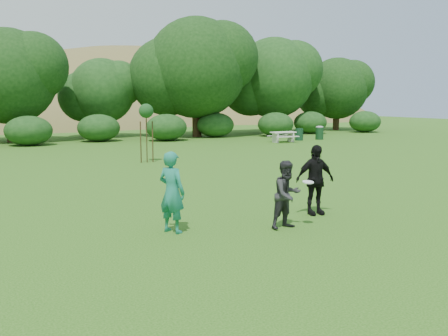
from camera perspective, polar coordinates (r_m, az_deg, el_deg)
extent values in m
plane|color=#19470C|center=(11.95, 6.49, -7.00)|extent=(120.00, 120.00, 0.00)
imported|color=#19745E|center=(11.50, -5.98, -2.76)|extent=(0.74, 0.82, 1.89)
imported|color=#272729|center=(11.92, 7.23, -3.04)|extent=(0.87, 0.73, 1.63)
imported|color=black|center=(13.45, 10.35, -1.34)|extent=(1.14, 0.59, 1.87)
cylinder|color=#143923|center=(37.74, 8.58, 3.82)|extent=(0.60, 0.60, 0.90)
cylinder|color=white|center=(12.00, 9.60, -1.60)|extent=(0.27, 0.27, 0.05)
cylinder|color=#352714|center=(24.48, -8.83, 3.54)|extent=(0.05, 0.05, 2.50)
sphere|color=#184419|center=(24.42, -8.90, 6.47)|extent=(0.70, 0.70, 0.70)
cylinder|color=#352714|center=(24.41, -9.49, 2.93)|extent=(0.06, 0.06, 2.00)
cylinder|color=#3B2C17|center=(24.60, -8.16, 2.99)|extent=(0.06, 0.06, 2.00)
cube|color=beige|center=(35.84, 6.78, 4.08)|extent=(1.80, 0.75, 0.08)
cube|color=beige|center=(35.51, 5.90, 3.44)|extent=(0.10, 0.70, 0.68)
cube|color=beige|center=(36.23, 7.64, 3.50)|extent=(0.10, 0.70, 0.68)
cube|color=beige|center=(35.36, 7.31, 3.56)|extent=(1.80, 0.28, 0.06)
cube|color=beige|center=(36.36, 6.26, 3.70)|extent=(1.80, 0.28, 0.06)
cylinder|color=#14391D|center=(38.80, 10.85, 3.88)|extent=(0.60, 0.60, 0.90)
ellipsoid|color=gray|center=(38.77, 10.87, 4.61)|extent=(0.60, 0.60, 0.20)
ellipsoid|color=olive|center=(87.54, -8.51, -3.65)|extent=(100.00, 64.00, 52.00)
ellipsoid|color=olive|center=(79.16, 1.00, 0.86)|extent=(60.00, 44.00, 24.00)
cylinder|color=#3A2616|center=(38.77, -23.15, 4.79)|extent=(0.68, 0.68, 2.80)
sphere|color=#194214|center=(38.77, -23.42, 9.60)|extent=(6.73, 6.73, 6.73)
cylinder|color=#3A2616|center=(41.77, -13.66, 5.01)|extent=(0.60, 0.60, 2.27)
sphere|color=#194214|center=(41.73, -13.77, 8.55)|extent=(5.22, 5.22, 5.22)
cylinder|color=#3A2616|center=(41.08, -3.12, 5.91)|extent=(0.76, 0.76, 3.32)
sphere|color=#194214|center=(41.13, -3.16, 11.35)|extent=(8.12, 8.12, 8.12)
cylinder|color=#3A2616|center=(45.71, 5.67, 5.86)|extent=(0.71, 0.71, 2.97)
sphere|color=#194214|center=(45.72, 5.73, 10.22)|extent=(7.19, 7.19, 7.19)
cylinder|color=#3A2616|center=(51.20, 12.70, 5.63)|extent=(0.62, 0.62, 2.45)
sphere|color=#194214|center=(51.18, 12.80, 8.86)|extent=(6.03, 6.03, 6.03)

